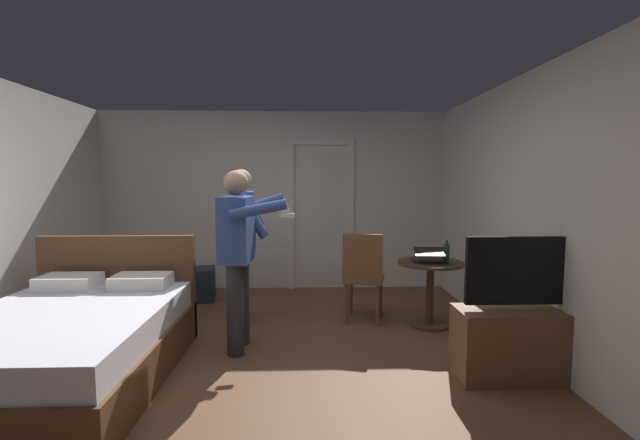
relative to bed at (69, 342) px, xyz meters
The scene contains 13 objects.
ground_plane 1.44m from the bed, ahead, with size 5.77×5.77×0.00m, color brown.
wall_back 3.36m from the bed, 64.36° to the left, with size 5.10×0.12×2.52m, color silver.
wall_right 4.00m from the bed, ahead, with size 0.12×5.49×2.52m, color silver.
doorway_frame 3.62m from the bed, 53.87° to the left, with size 0.93×0.08×2.13m.
bed is the anchor object (origin of this frame).
tv_flatscreen 3.52m from the bed, ahead, with size 0.99×0.40×1.13m.
side_table 3.37m from the bed, 19.84° to the left, with size 0.69×0.69×0.70m.
laptop 3.35m from the bed, 19.35° to the left, with size 0.36×0.36×0.16m.
bottle_on_table 3.51m from the bed, 17.82° to the left, with size 0.06×0.06×0.24m.
wooden_chair 2.79m from the bed, 27.44° to the left, with size 0.51×0.51×0.99m.
person_blue_shirt 1.51m from the bed, 25.07° to the left, with size 0.67×0.65×1.65m.
person_striped_shirt 1.93m from the bed, 50.39° to the left, with size 0.69×0.61×1.68m.
suitcase_dark 2.25m from the bed, 80.63° to the left, with size 0.58×0.39×0.42m, color #1E2D38.
Camera 1 is at (0.45, -3.56, 1.56)m, focal length 24.32 mm.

